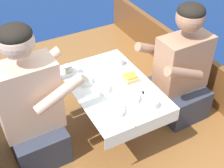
{
  "coord_description": "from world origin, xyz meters",
  "views": [
    {
      "loc": [
        -0.84,
        -1.49,
        2.12
      ],
      "look_at": [
        0.0,
        0.06,
        0.75
      ],
      "focal_mm": 50.0,
      "sensor_mm": 36.0,
      "label": 1
    }
  ],
  "objects_px": {
    "person_port": "(31,108)",
    "person_starboard": "(181,73)",
    "sandwich": "(130,78)",
    "coffee_cup_port": "(153,104)",
    "coffee_cup_starboard": "(119,62)",
    "tin_can": "(68,69)"
  },
  "relations": [
    {
      "from": "person_port",
      "to": "person_starboard",
      "type": "xyz_separation_m",
      "value": [
        1.16,
        -0.12,
        -0.04
      ]
    },
    {
      "from": "sandwich",
      "to": "coffee_cup_port",
      "type": "relative_size",
      "value": 1.07
    },
    {
      "from": "person_port",
      "to": "coffee_cup_port",
      "type": "bearing_deg",
      "value": -29.81
    },
    {
      "from": "coffee_cup_starboard",
      "to": "person_port",
      "type": "bearing_deg",
      "value": -168.79
    },
    {
      "from": "coffee_cup_port",
      "to": "sandwich",
      "type": "bearing_deg",
      "value": 87.59
    },
    {
      "from": "sandwich",
      "to": "tin_can",
      "type": "distance_m",
      "value": 0.49
    },
    {
      "from": "tin_can",
      "to": "person_port",
      "type": "bearing_deg",
      "value": -144.65
    },
    {
      "from": "person_port",
      "to": "coffee_cup_starboard",
      "type": "relative_size",
      "value": 11.45
    },
    {
      "from": "coffee_cup_starboard",
      "to": "tin_can",
      "type": "distance_m",
      "value": 0.4
    },
    {
      "from": "person_port",
      "to": "coffee_cup_port",
      "type": "distance_m",
      "value": 0.81
    },
    {
      "from": "person_port",
      "to": "coffee_cup_starboard",
      "type": "distance_m",
      "value": 0.77
    },
    {
      "from": "sandwich",
      "to": "tin_can",
      "type": "height_order",
      "value": "sandwich"
    },
    {
      "from": "person_port",
      "to": "tin_can",
      "type": "xyz_separation_m",
      "value": [
        0.37,
        0.26,
        0.03
      ]
    },
    {
      "from": "person_port",
      "to": "sandwich",
      "type": "distance_m",
      "value": 0.73
    },
    {
      "from": "coffee_cup_port",
      "to": "tin_can",
      "type": "distance_m",
      "value": 0.73
    },
    {
      "from": "person_starboard",
      "to": "coffee_cup_starboard",
      "type": "relative_size",
      "value": 10.65
    },
    {
      "from": "coffee_cup_starboard",
      "to": "person_starboard",
      "type": "bearing_deg",
      "value": -33.78
    },
    {
      "from": "person_starboard",
      "to": "coffee_cup_starboard",
      "type": "xyz_separation_m",
      "value": [
        -0.41,
        0.27,
        0.07
      ]
    },
    {
      "from": "sandwich",
      "to": "coffee_cup_starboard",
      "type": "bearing_deg",
      "value": 82.15
    },
    {
      "from": "sandwich",
      "to": "coffee_cup_port",
      "type": "bearing_deg",
      "value": -92.41
    },
    {
      "from": "sandwich",
      "to": "person_starboard",
      "type": "bearing_deg",
      "value": -6.41
    },
    {
      "from": "tin_can",
      "to": "sandwich",
      "type": "bearing_deg",
      "value": -43.52
    }
  ]
}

